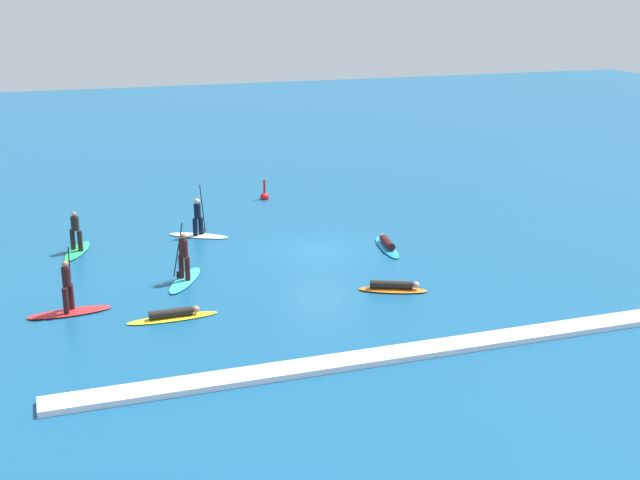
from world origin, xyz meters
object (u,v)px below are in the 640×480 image
object	(u,v)px
surfer_on_white_board	(198,226)
surfer_on_blue_board	(387,245)
surfer_on_orange_board	(393,287)
surfer_on_green_board	(77,242)
surfer_on_teal_board	(184,270)
surfer_on_yellow_board	(173,315)
marker_buoy	(265,196)
surfer_on_red_board	(69,302)

from	to	relation	value
surfer_on_white_board	surfer_on_blue_board	xyz separation A→B (m)	(7.18, -4.24, -0.31)
surfer_on_white_board	surfer_on_blue_board	distance (m)	8.34
surfer_on_blue_board	surfer_on_orange_board	size ratio (longest dim) A/B	1.23
surfer_on_blue_board	surfer_on_green_board	bearing A→B (deg)	81.81
surfer_on_teal_board	surfer_on_yellow_board	xyz separation A→B (m)	(-0.99, -3.48, -0.33)
surfer_on_blue_board	surfer_on_green_board	size ratio (longest dim) A/B	1.16
surfer_on_green_board	surfer_on_orange_board	size ratio (longest dim) A/B	1.07
marker_buoy	surfer_on_white_board	bearing A→B (deg)	-129.39
surfer_on_teal_board	surfer_on_blue_board	bearing A→B (deg)	-52.91
surfer_on_white_board	marker_buoy	xyz separation A→B (m)	(4.47, 5.44, -0.30)
surfer_on_orange_board	surfer_on_red_board	bearing A→B (deg)	-163.63
surfer_on_yellow_board	marker_buoy	bearing A→B (deg)	62.96
surfer_on_yellow_board	marker_buoy	distance (m)	16.11
surfer_on_yellow_board	marker_buoy	world-z (taller)	marker_buoy
surfer_on_red_board	surfer_on_teal_board	bearing A→B (deg)	20.39
surfer_on_green_board	surfer_on_orange_board	xyz separation A→B (m)	(10.57, -8.42, -0.28)
surfer_on_yellow_board	surfer_on_green_board	distance (m)	8.87
surfer_on_white_board	surfer_on_yellow_board	bearing A→B (deg)	-74.66
surfer_on_teal_board	surfer_on_red_board	distance (m)	4.63
surfer_on_red_board	marker_buoy	world-z (taller)	surfer_on_red_board
marker_buoy	surfer_on_green_board	bearing A→B (deg)	-147.99
surfer_on_white_board	surfer_on_teal_board	size ratio (longest dim) A/B	0.93
surfer_on_red_board	marker_buoy	bearing A→B (deg)	47.76
surfer_on_orange_board	marker_buoy	size ratio (longest dim) A/B	2.24
surfer_on_red_board	surfer_on_orange_board	size ratio (longest dim) A/B	1.11
surfer_on_blue_board	marker_buoy	xyz separation A→B (m)	(-2.71, 9.68, 0.01)
surfer_on_teal_board	marker_buoy	size ratio (longest dim) A/B	2.56
surfer_on_teal_board	surfer_on_orange_board	xyz separation A→B (m)	(6.96, -3.43, -0.31)
surfer_on_white_board	surfer_on_teal_board	xyz separation A→B (m)	(-1.57, -5.58, -0.01)
surfer_on_white_board	surfer_on_yellow_board	distance (m)	9.42
surfer_on_white_board	surfer_on_green_board	xyz separation A→B (m)	(-5.18, -0.59, -0.04)
surfer_on_yellow_board	surfer_on_white_board	bearing A→B (deg)	73.01
surfer_on_yellow_board	surfer_on_green_board	size ratio (longest dim) A/B	1.12
surfer_on_teal_board	surfer_on_orange_board	world-z (taller)	surfer_on_teal_board
surfer_on_yellow_board	surfer_on_green_board	world-z (taller)	surfer_on_green_board
surfer_on_teal_board	surfer_on_blue_board	world-z (taller)	surfer_on_teal_board
surfer_on_blue_board	marker_buoy	world-z (taller)	marker_buoy
surfer_on_white_board	surfer_on_blue_board	world-z (taller)	surfer_on_white_board
surfer_on_white_board	surfer_on_red_board	size ratio (longest dim) A/B	0.96
surfer_on_orange_board	surfer_on_yellow_board	bearing A→B (deg)	-155.45
surfer_on_red_board	surfer_on_orange_board	xyz separation A→B (m)	(11.19, -1.54, -0.29)
marker_buoy	surfer_on_orange_board	bearing A→B (deg)	-86.34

